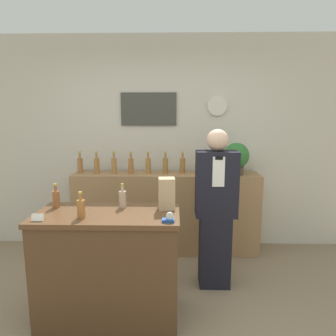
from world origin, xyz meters
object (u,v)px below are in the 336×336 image
Objects in this scene: shopkeeper at (216,210)px; potted_plant at (236,157)px; paper_bag at (167,193)px; tape_dispenser at (169,219)px.

potted_plant is at bearing 65.59° from shopkeeper.
potted_plant is 1.43m from paper_bag.
tape_dispenser is at bearing -85.60° from paper_bag.
shopkeeper is 0.91m from potted_plant.
paper_bag reaches higher than tape_dispenser.
potted_plant is 1.47× the size of paper_bag.
shopkeeper reaches higher than potted_plant.
potted_plant is 1.70m from tape_dispenser.
paper_bag is (-0.81, -1.17, -0.14)m from potted_plant.
potted_plant is at bearing 62.24° from tape_dispenser.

